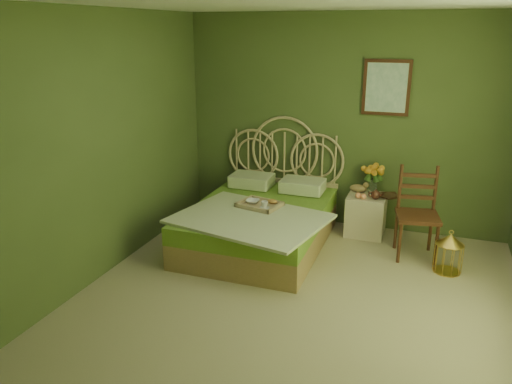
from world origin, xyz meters
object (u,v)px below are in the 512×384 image
at_px(nightstand, 367,207).
at_px(chair, 419,207).
at_px(birdcage, 449,254).
at_px(bed, 261,219).

height_order(nightstand, chair, chair).
height_order(chair, birdcage, chair).
bearing_deg(bed, chair, 10.35).
bearing_deg(bed, birdcage, -1.09).
height_order(nightstand, birdcage, nightstand).
relative_size(bed, nightstand, 2.33).
distance_m(nightstand, chair, 0.74).
bearing_deg(nightstand, bed, -147.80).
distance_m(bed, birdcage, 2.06).
bearing_deg(nightstand, birdcage, -38.44).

